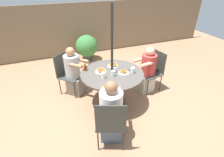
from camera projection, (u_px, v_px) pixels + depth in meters
ground_plane at (112, 102)px, 3.89m from camera, size 12.00×12.00×0.00m
back_fence at (80, 30)px, 5.83m from camera, size 10.00×0.06×1.69m
patio_table at (112, 78)px, 3.57m from camera, size 1.27×1.27×0.75m
umbrella_pole at (112, 60)px, 3.36m from camera, size 0.05×0.05×2.06m
patio_chair_north at (153, 69)px, 4.11m from camera, size 0.54×0.54×0.95m
diner_north at (147, 72)px, 4.04m from camera, size 0.53×0.40×1.11m
patio_chair_east at (67, 71)px, 4.01m from camera, size 0.67×0.67×0.95m
diner_east at (74, 73)px, 3.95m from camera, size 0.57×0.57×1.14m
patio_chair_south at (111, 122)px, 2.65m from camera, size 0.61×0.61×0.95m
diner_south at (111, 114)px, 2.82m from camera, size 0.50×0.57×1.14m
pancake_plate_a at (123, 72)px, 3.49m from camera, size 0.22×0.22×0.07m
pancake_plate_b at (113, 65)px, 3.73m from camera, size 0.22×0.22×0.07m
pancake_plate_c at (101, 71)px, 3.52m from camera, size 0.22×0.22×0.07m
syrup_bottle at (85, 68)px, 3.57m from camera, size 0.09×0.07×0.14m
coffee_cup at (103, 75)px, 3.30m from camera, size 0.08×0.08×0.11m
drinking_glass_a at (133, 70)px, 3.47m from camera, size 0.08×0.08×0.12m
drinking_glass_b at (113, 73)px, 3.37m from camera, size 0.08×0.08×0.11m
potted_shrub at (87, 47)px, 5.56m from camera, size 0.69×0.69×0.82m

